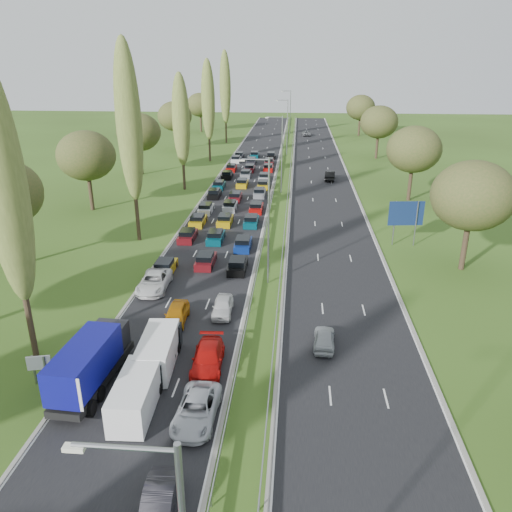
% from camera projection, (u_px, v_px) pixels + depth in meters
% --- Properties ---
extents(ground, '(260.00, 260.00, 0.00)m').
position_uv_depth(ground, '(282.00, 190.00, 82.20)').
color(ground, '#304A17').
rests_on(ground, ground).
extents(near_carriageway, '(10.50, 215.00, 0.04)m').
position_uv_depth(near_carriageway, '(243.00, 185.00, 85.03)').
color(near_carriageway, black).
rests_on(near_carriageway, ground).
extents(far_carriageway, '(10.50, 215.00, 0.04)m').
position_uv_depth(far_carriageway, '(322.00, 187.00, 83.99)').
color(far_carriageway, black).
rests_on(far_carriageway, ground).
extents(central_reservation, '(2.36, 215.00, 0.32)m').
position_uv_depth(central_reservation, '(282.00, 183.00, 84.31)').
color(central_reservation, gray).
rests_on(central_reservation, ground).
extents(lamp_columns, '(0.18, 140.18, 12.00)m').
position_uv_depth(lamp_columns, '(282.00, 155.00, 78.14)').
color(lamp_columns, gray).
rests_on(lamp_columns, ground).
extents(poplar_row, '(2.80, 127.80, 22.44)m').
position_uv_depth(poplar_row, '(163.00, 119.00, 67.92)').
color(poplar_row, '#2D2116').
rests_on(poplar_row, ground).
extents(woodland_left, '(8.00, 166.00, 11.10)m').
position_uv_depth(woodland_left, '(76.00, 160.00, 65.31)').
color(woodland_left, '#2D2116').
rests_on(woodland_left, ground).
extents(woodland_right, '(8.00, 153.00, 11.10)m').
position_uv_depth(woodland_right, '(427.00, 160.00, 65.52)').
color(woodland_right, '#2D2116').
rests_on(woodland_right, ground).
extents(traffic_queue_fill, '(9.13, 68.10, 0.80)m').
position_uv_depth(traffic_queue_fill, '(239.00, 190.00, 80.10)').
color(traffic_queue_fill, '#BF990C').
rests_on(traffic_queue_fill, ground).
extents(near_car_2, '(2.76, 5.61, 1.53)m').
position_uv_depth(near_car_2, '(154.00, 282.00, 46.19)').
color(near_car_2, silver).
rests_on(near_car_2, near_carriageway).
extents(near_car_7, '(2.52, 5.65, 1.61)m').
position_uv_depth(near_car_7, '(151.00, 368.00, 33.20)').
color(near_car_7, '#044348').
rests_on(near_car_7, near_carriageway).
extents(near_car_8, '(1.84, 4.29, 1.45)m').
position_uv_depth(near_car_8, '(176.00, 314.00, 40.40)').
color(near_car_8, '#B16C0B').
rests_on(near_car_8, near_carriageway).
extents(near_car_9, '(1.72, 4.25, 1.37)m').
position_uv_depth(near_car_9, '(159.00, 503.00, 23.19)').
color(near_car_9, black).
rests_on(near_car_9, near_carriageway).
extents(near_car_10, '(2.47, 5.15, 1.42)m').
position_uv_depth(near_car_10, '(197.00, 410.00, 29.36)').
color(near_car_10, '#B7BAC1').
rests_on(near_car_10, near_carriageway).
extents(near_car_11, '(2.30, 5.16, 1.47)m').
position_uv_depth(near_car_11, '(208.00, 358.00, 34.38)').
color(near_car_11, '#B90E0B').
rests_on(near_car_11, near_carriageway).
extents(near_car_12, '(1.75, 4.07, 1.37)m').
position_uv_depth(near_car_12, '(223.00, 306.00, 41.75)').
color(near_car_12, silver).
rests_on(near_car_12, near_carriageway).
extents(far_car_0, '(1.77, 3.93, 1.31)m').
position_uv_depth(far_car_0, '(324.00, 338.00, 36.99)').
color(far_car_0, '#A2A7AB').
rests_on(far_car_0, far_carriageway).
extents(far_car_1, '(2.09, 4.98, 1.60)m').
position_uv_depth(far_car_1, '(330.00, 175.00, 88.57)').
color(far_car_1, black).
rests_on(far_car_1, far_carriageway).
extents(far_car_2, '(2.49, 5.00, 1.36)m').
position_uv_depth(far_car_2, '(306.00, 133.00, 140.68)').
color(far_car_2, slate).
rests_on(far_car_2, far_carriageway).
extents(blue_lorry, '(2.30, 8.29, 3.50)m').
position_uv_depth(blue_lorry, '(92.00, 361.00, 32.09)').
color(blue_lorry, black).
rests_on(blue_lorry, near_carriageway).
extents(white_van_front, '(2.16, 5.50, 2.21)m').
position_uv_depth(white_van_front, '(137.00, 393.00, 30.21)').
color(white_van_front, white).
rests_on(white_van_front, near_carriageway).
extents(white_van_rear, '(2.19, 5.58, 2.24)m').
position_uv_depth(white_van_rear, '(159.00, 350.00, 34.66)').
color(white_van_rear, white).
rests_on(white_van_rear, near_carriageway).
extents(info_sign, '(1.48, 0.44, 2.10)m').
position_uv_depth(info_sign, '(39.00, 366.00, 32.44)').
color(info_sign, gray).
rests_on(info_sign, ground).
extents(direction_sign, '(3.99, 0.55, 5.20)m').
position_uv_depth(direction_sign, '(406.00, 215.00, 56.32)').
color(direction_sign, gray).
rests_on(direction_sign, ground).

